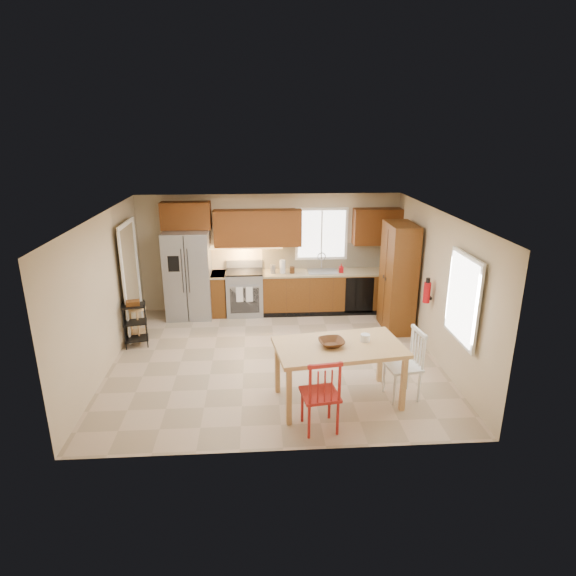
{
  "coord_description": "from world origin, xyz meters",
  "views": [
    {
      "loc": [
        -0.27,
        -7.49,
        3.79
      ],
      "look_at": [
        0.25,
        0.4,
        1.15
      ],
      "focal_mm": 30.0,
      "sensor_mm": 36.0,
      "label": 1
    }
  ],
  "objects_px": {
    "fire_extinguisher": "(427,292)",
    "dining_table": "(338,374)",
    "soap_bottle": "(341,268)",
    "chair_red": "(320,393)",
    "range_stove": "(245,293)",
    "pantry": "(398,277)",
    "table_jar": "(365,339)",
    "refrigerator": "(188,275)",
    "chair_white": "(403,365)",
    "bar_stool": "(138,324)",
    "utility_cart": "(135,325)",
    "table_bowl": "(331,346)"
  },
  "relations": [
    {
      "from": "soap_bottle",
      "to": "chair_red",
      "type": "xyz_separation_m",
      "value": [
        -0.98,
        -4.15,
        -0.47
      ]
    },
    {
      "from": "utility_cart",
      "to": "dining_table",
      "type": "bearing_deg",
      "value": -44.47
    },
    {
      "from": "refrigerator",
      "to": "chair_red",
      "type": "bearing_deg",
      "value": -62.16
    },
    {
      "from": "table_jar",
      "to": "utility_cart",
      "type": "distance_m",
      "value": 4.27
    },
    {
      "from": "range_stove",
      "to": "chair_red",
      "type": "distance_m",
      "value": 4.36
    },
    {
      "from": "fire_extinguisher",
      "to": "dining_table",
      "type": "bearing_deg",
      "value": -138.88
    },
    {
      "from": "range_stove",
      "to": "pantry",
      "type": "height_order",
      "value": "pantry"
    },
    {
      "from": "chair_white",
      "to": "table_bowl",
      "type": "xyz_separation_m",
      "value": [
        -1.06,
        -0.05,
        0.36
      ]
    },
    {
      "from": "range_stove",
      "to": "soap_bottle",
      "type": "relative_size",
      "value": 4.82
    },
    {
      "from": "dining_table",
      "to": "soap_bottle",
      "type": "bearing_deg",
      "value": 71.99
    },
    {
      "from": "table_bowl",
      "to": "table_jar",
      "type": "relative_size",
      "value": 2.07
    },
    {
      "from": "range_stove",
      "to": "soap_bottle",
      "type": "distance_m",
      "value": 2.1
    },
    {
      "from": "chair_white",
      "to": "table_jar",
      "type": "relative_size",
      "value": 6.02
    },
    {
      "from": "soap_bottle",
      "to": "dining_table",
      "type": "bearing_deg",
      "value": -100.13
    },
    {
      "from": "pantry",
      "to": "dining_table",
      "type": "bearing_deg",
      "value": -121.21
    },
    {
      "from": "pantry",
      "to": "table_jar",
      "type": "relative_size",
      "value": 12.05
    },
    {
      "from": "refrigerator",
      "to": "soap_bottle",
      "type": "xyz_separation_m",
      "value": [
        3.18,
        -0.02,
        0.09
      ]
    },
    {
      "from": "fire_extinguisher",
      "to": "chair_white",
      "type": "height_order",
      "value": "fire_extinguisher"
    },
    {
      "from": "pantry",
      "to": "chair_red",
      "type": "relative_size",
      "value": 2.0
    },
    {
      "from": "soap_bottle",
      "to": "table_jar",
      "type": "xyz_separation_m",
      "value": [
        -0.23,
        -3.39,
        -0.08
      ]
    },
    {
      "from": "table_jar",
      "to": "utility_cart",
      "type": "height_order",
      "value": "table_jar"
    },
    {
      "from": "refrigerator",
      "to": "dining_table",
      "type": "relative_size",
      "value": 1.02
    },
    {
      "from": "chair_white",
      "to": "table_bowl",
      "type": "height_order",
      "value": "chair_white"
    },
    {
      "from": "range_stove",
      "to": "pantry",
      "type": "relative_size",
      "value": 0.44
    },
    {
      "from": "pantry",
      "to": "table_jar",
      "type": "height_order",
      "value": "pantry"
    },
    {
      "from": "table_jar",
      "to": "utility_cart",
      "type": "relative_size",
      "value": 0.21
    },
    {
      "from": "range_stove",
      "to": "fire_extinguisher",
      "type": "height_order",
      "value": "fire_extinguisher"
    },
    {
      "from": "table_jar",
      "to": "bar_stool",
      "type": "height_order",
      "value": "table_jar"
    },
    {
      "from": "chair_white",
      "to": "table_bowl",
      "type": "bearing_deg",
      "value": 84.82
    },
    {
      "from": "table_bowl",
      "to": "bar_stool",
      "type": "xyz_separation_m",
      "value": [
        -3.24,
        2.31,
        -0.55
      ]
    },
    {
      "from": "fire_extinguisher",
      "to": "dining_table",
      "type": "distance_m",
      "value": 2.45
    },
    {
      "from": "chair_white",
      "to": "pantry",
      "type": "bearing_deg",
      "value": -21.66
    },
    {
      "from": "refrigerator",
      "to": "utility_cart",
      "type": "xyz_separation_m",
      "value": [
        -0.8,
        -1.43,
        -0.5
      ]
    },
    {
      "from": "fire_extinguisher",
      "to": "bar_stool",
      "type": "relative_size",
      "value": 0.54
    },
    {
      "from": "pantry",
      "to": "table_bowl",
      "type": "xyz_separation_m",
      "value": [
        -1.69,
        -2.6,
        -0.17
      ]
    },
    {
      "from": "soap_bottle",
      "to": "pantry",
      "type": "relative_size",
      "value": 0.09
    },
    {
      "from": "fire_extinguisher",
      "to": "dining_table",
      "type": "relative_size",
      "value": 0.2
    },
    {
      "from": "pantry",
      "to": "fire_extinguisher",
      "type": "xyz_separation_m",
      "value": [
        0.2,
        -1.05,
        0.05
      ]
    },
    {
      "from": "soap_bottle",
      "to": "range_stove",
      "type": "bearing_deg",
      "value": 177.6
    },
    {
      "from": "chair_white",
      "to": "table_jar",
      "type": "xyz_separation_m",
      "value": [
        -0.56,
        0.06,
        0.39
      ]
    },
    {
      "from": "range_stove",
      "to": "pantry",
      "type": "bearing_deg",
      "value": -18.29
    },
    {
      "from": "dining_table",
      "to": "table_bowl",
      "type": "relative_size",
      "value": 4.94
    },
    {
      "from": "chair_white",
      "to": "bar_stool",
      "type": "bearing_deg",
      "value": 54.39
    },
    {
      "from": "soap_bottle",
      "to": "refrigerator",
      "type": "bearing_deg",
      "value": 179.55
    },
    {
      "from": "bar_stool",
      "to": "utility_cart",
      "type": "relative_size",
      "value": 0.81
    },
    {
      "from": "fire_extinguisher",
      "to": "utility_cart",
      "type": "distance_m",
      "value": 5.2
    },
    {
      "from": "soap_bottle",
      "to": "dining_table",
      "type": "height_order",
      "value": "soap_bottle"
    },
    {
      "from": "fire_extinguisher",
      "to": "chair_white",
      "type": "distance_m",
      "value": 1.81
    },
    {
      "from": "refrigerator",
      "to": "soap_bottle",
      "type": "distance_m",
      "value": 3.18
    },
    {
      "from": "chair_white",
      "to": "soap_bottle",
      "type": "bearing_deg",
      "value": -2.5
    }
  ]
}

